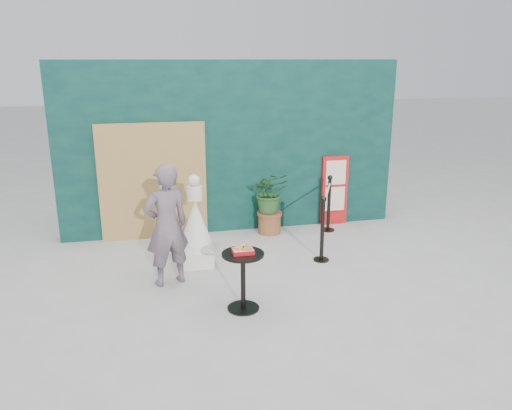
{
  "coord_description": "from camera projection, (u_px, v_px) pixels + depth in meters",
  "views": [
    {
      "loc": [
        -1.52,
        -5.48,
        3.03
      ],
      "look_at": [
        0.0,
        1.2,
        1.0
      ],
      "focal_mm": 35.0,
      "sensor_mm": 36.0,
      "label": 1
    }
  ],
  "objects": [
    {
      "name": "woman",
      "position": [
        167.0,
        226.0,
        6.73
      ],
      "size": [
        0.72,
        0.59,
        1.7
      ],
      "primitive_type": "imported",
      "rotation": [
        0.0,
        0.0,
        3.48
      ],
      "color": "slate",
      "rests_on": "ground"
    },
    {
      "name": "bamboo_fence",
      "position": [
        153.0,
        182.0,
        8.47
      ],
      "size": [
        1.8,
        0.08,
        2.0
      ],
      "primitive_type": "cube",
      "color": "tan",
      "rests_on": "ground"
    },
    {
      "name": "stanchion_barrier",
      "position": [
        326.0,
        216.0,
        8.29
      ],
      "size": [
        0.84,
        1.54,
        1.03
      ],
      "color": "black",
      "rests_on": "ground"
    },
    {
      "name": "back_wall",
      "position": [
        232.0,
        148.0,
        8.83
      ],
      "size": [
        6.0,
        0.3,
        3.0
      ],
      "primitive_type": "cube",
      "color": "#092928",
      "rests_on": "ground"
    },
    {
      "name": "cafe_table",
      "position": [
        243.0,
        272.0,
        6.12
      ],
      "size": [
        0.52,
        0.52,
        0.75
      ],
      "color": "black",
      "rests_on": "ground"
    },
    {
      "name": "statue",
      "position": [
        196.0,
        229.0,
        7.44
      ],
      "size": [
        0.55,
        0.55,
        1.41
      ],
      "color": "white",
      "rests_on": "ground"
    },
    {
      "name": "ground",
      "position": [
        277.0,
        307.0,
        6.3
      ],
      "size": [
        60.0,
        60.0,
        0.0
      ],
      "primitive_type": "plane",
      "color": "#ADAAA5",
      "rests_on": "ground"
    },
    {
      "name": "menu_board",
      "position": [
        334.0,
        191.0,
        9.29
      ],
      "size": [
        0.5,
        0.07,
        1.3
      ],
      "color": "red",
      "rests_on": "ground"
    },
    {
      "name": "planter",
      "position": [
        270.0,
        198.0,
        8.8
      ],
      "size": [
        0.66,
        0.57,
        1.12
      ],
      "color": "brown",
      "rests_on": "ground"
    },
    {
      "name": "food_basket",
      "position": [
        243.0,
        250.0,
        6.04
      ],
      "size": [
        0.26,
        0.19,
        0.11
      ],
      "color": "red",
      "rests_on": "cafe_table"
    }
  ]
}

